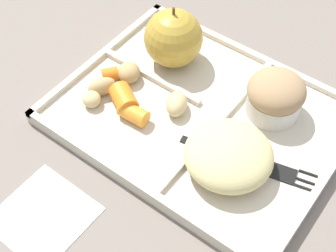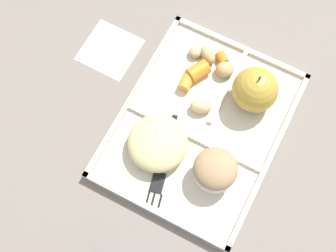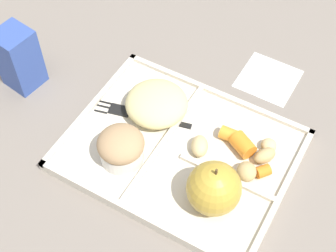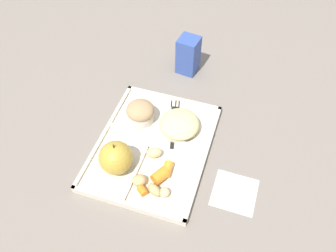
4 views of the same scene
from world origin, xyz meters
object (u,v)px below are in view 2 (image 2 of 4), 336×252
at_px(bran_muffin, 215,170).
at_px(plastic_fork, 162,165).
at_px(green_apple, 255,90).
at_px(lunch_tray, 200,126).

relative_size(bran_muffin, plastic_fork, 0.44).
bearing_deg(bran_muffin, green_apple, -180.00).
xyz_separation_m(lunch_tray, plastic_fork, (0.09, -0.03, 0.01)).
bearing_deg(lunch_tray, bran_muffin, 39.64).
distance_m(green_apple, bran_muffin, 0.16).
height_order(lunch_tray, bran_muffin, bran_muffin).
relative_size(green_apple, plastic_fork, 0.55).
bearing_deg(bran_muffin, plastic_fork, -73.83).
bearing_deg(plastic_fork, bran_muffin, 106.17).
bearing_deg(bran_muffin, lunch_tray, -140.36).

